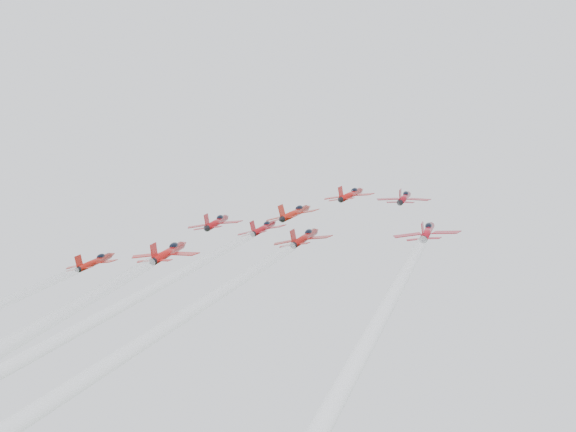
% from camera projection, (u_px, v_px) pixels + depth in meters
% --- Properties ---
extents(jet_lead, '(10.63, 14.05, 7.43)m').
position_uv_depth(jet_lead, '(351.00, 194.00, 144.36)').
color(jet_lead, '#A81310').
extents(jet_row2_left, '(10.64, 14.08, 7.44)m').
position_uv_depth(jet_row2_left, '(217.00, 222.00, 133.63)').
color(jet_row2_left, maroon).
extents(jet_row2_center, '(10.45, 13.82, 7.31)m').
position_uv_depth(jet_row2_center, '(295.00, 213.00, 129.65)').
color(jet_row2_center, '#A71C0F').
extents(jet_row2_right, '(9.51, 12.58, 6.65)m').
position_uv_depth(jet_row2_right, '(404.00, 197.00, 127.00)').
color(jet_row2_right, maroon).
extents(jet_center, '(8.49, 83.73, 39.90)m').
position_uv_depth(jet_center, '(129.00, 300.00, 78.89)').
color(jet_center, maroon).
extents(jet_rear_right, '(8.79, 86.68, 41.30)m').
position_uv_depth(jet_rear_right, '(154.00, 338.00, 62.05)').
color(jet_rear_right, maroon).
extents(jet_rear_farright, '(8.53, 84.17, 40.11)m').
position_uv_depth(jet_rear_farright, '(345.00, 341.00, 53.19)').
color(jet_rear_farright, maroon).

